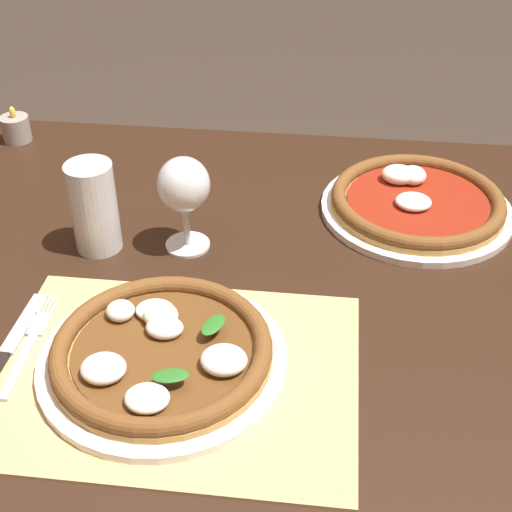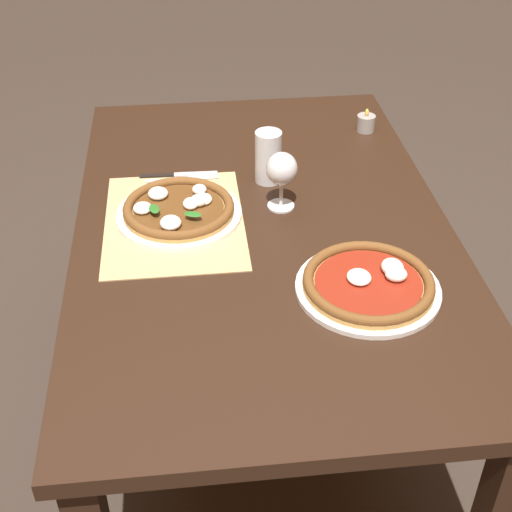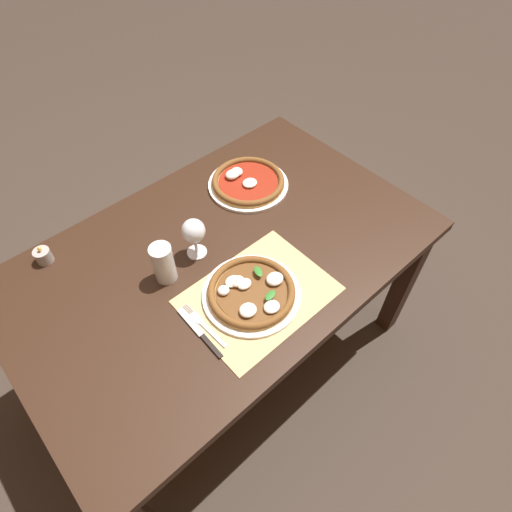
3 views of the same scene
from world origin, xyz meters
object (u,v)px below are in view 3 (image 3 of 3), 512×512
(pint_glass, at_px, (164,264))
(knife, at_px, (200,332))
(pizza_near, at_px, (251,292))
(pizza_far, at_px, (248,182))
(fork, at_px, (204,325))
(wine_glass, at_px, (194,232))
(votive_candle, at_px, (44,256))

(pint_glass, relative_size, knife, 0.67)
(pizza_near, height_order, pizza_far, same)
(pint_glass, xyz_separation_m, fork, (-0.02, -0.23, -0.06))
(pint_glass, bearing_deg, pizza_far, 17.73)
(wine_glass, bearing_deg, pizza_near, -85.71)
(knife, bearing_deg, fork, 24.86)
(pizza_far, bearing_deg, pint_glass, -162.27)
(fork, bearing_deg, pizza_far, 36.75)
(wine_glass, bearing_deg, votive_candle, 141.79)
(pint_glass, bearing_deg, knife, -101.18)
(pizza_near, distance_m, knife, 0.21)
(fork, height_order, votive_candle, votive_candle)
(wine_glass, height_order, fork, wine_glass)
(pint_glass, relative_size, fork, 0.72)
(votive_candle, bearing_deg, knife, -69.12)
(pint_glass, bearing_deg, fork, -95.88)
(pizza_near, relative_size, wine_glass, 2.05)
(pint_glass, bearing_deg, pizza_near, -57.45)
(pint_glass, bearing_deg, wine_glass, 6.81)
(fork, bearing_deg, votive_candle, 113.34)
(pizza_far, bearing_deg, votive_candle, 167.08)
(pizza_near, xyz_separation_m, pizza_far, (0.34, 0.41, -0.00))
(knife, bearing_deg, wine_glass, 54.37)
(pint_glass, xyz_separation_m, knife, (-0.05, -0.24, -0.06))
(pizza_far, relative_size, pint_glass, 2.21)
(pizza_far, bearing_deg, fork, -143.25)
(pizza_near, distance_m, pint_glass, 0.30)
(wine_glass, relative_size, votive_candle, 2.15)
(pizza_near, height_order, wine_glass, wine_glass)
(pizza_near, bearing_deg, wine_glass, 94.29)
(fork, relative_size, votive_candle, 2.78)
(pizza_near, bearing_deg, votive_candle, 126.17)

